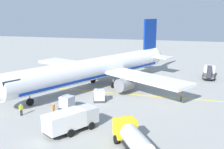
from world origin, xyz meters
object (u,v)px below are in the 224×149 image
service_truck_baggage (71,119)px  cargo_container_near (99,96)px  service_truck_fuel (209,72)px  crew_marshaller (54,109)px  crew_supervisor (134,81)px  service_truck_catering (133,138)px  crew_loader_left (181,95)px  airliner_foreground (99,68)px  crew_loader_right (21,109)px  cargo_container_mid (67,103)px

service_truck_baggage → cargo_container_near: 11.03m
service_truck_fuel → crew_marshaller: (-28.55, 20.93, -0.12)m
service_truck_baggage → crew_supervisor: 21.15m
cargo_container_near → crew_marshaller: bearing=153.1°
service_truck_catering → crew_loader_left: service_truck_catering is taller
crew_marshaller → crew_supervisor: 18.77m
airliner_foreground → crew_marshaller: (-15.63, 1.06, -2.33)m
crew_loader_right → service_truck_fuel: bearing=-40.5°
service_truck_baggage → crew_loader_left: bearing=-38.7°
cargo_container_mid → crew_loader_right: size_ratio=1.36×
service_truck_catering → cargo_container_near: 15.64m
crew_loader_right → crew_loader_left: bearing=-59.5°
airliner_foreground → service_truck_catering: bearing=-154.0°
crew_marshaller → crew_loader_left: size_ratio=1.11×
airliner_foreground → service_truck_catering: size_ratio=5.93×
service_truck_catering → airliner_foreground: bearing=26.0°
cargo_container_near → crew_loader_right: bearing=136.1°
airliner_foreground → crew_loader_left: (-4.74, -14.70, -2.44)m
cargo_container_mid → service_truck_fuel: bearing=-38.7°
crew_loader_left → crew_loader_right: crew_loader_left is taller
cargo_container_near → airliner_foreground: bearing=18.2°
service_truck_fuel → crew_loader_right: bearing=139.5°
airliner_foreground → service_truck_fuel: 23.81m
service_truck_baggage → cargo_container_near: (11.01, 0.37, -0.55)m
airliner_foreground → crew_loader_left: airliner_foreground is taller
airliner_foreground → cargo_container_mid: size_ratio=17.73×
service_truck_baggage → crew_loader_left: (14.50, -11.62, -0.50)m
crew_marshaller → crew_supervisor: bearing=-22.8°
crew_loader_left → crew_loader_right: bearing=120.5°
service_truck_fuel → crew_marshaller: size_ratio=3.58×
cargo_container_near → cargo_container_mid: 5.49m
service_truck_fuel → service_truck_catering: service_truck_fuel is taller
service_truck_fuel → crew_loader_right: (-29.45, 25.16, -0.24)m
service_truck_baggage → service_truck_catering: size_ratio=1.00×
service_truck_catering → crew_marshaller: bearing=62.4°
service_truck_baggage → cargo_container_near: size_ratio=2.91×
cargo_container_mid → crew_loader_left: (7.89, -15.27, -0.00)m
airliner_foreground → service_truck_fuel: airliner_foreground is taller
service_truck_catering → crew_marshaller: 13.15m
crew_marshaller → crew_loader_right: crew_marshaller is taller
service_truck_fuel → crew_loader_left: (-17.66, 5.18, -0.24)m
crew_supervisor → service_truck_fuel: bearing=-50.5°
service_truck_baggage → service_truck_catering: 7.91m
crew_supervisor → cargo_container_mid: bearing=154.6°
service_truck_catering → crew_supervisor: size_ratio=3.99×
airliner_foreground → crew_marshaller: 15.84m
crew_marshaller → service_truck_fuel: bearing=-36.3°
airliner_foreground → service_truck_baggage: size_ratio=5.92×
cargo_container_mid → crew_loader_left: 17.19m
service_truck_fuel → service_truck_catering: bearing=165.0°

